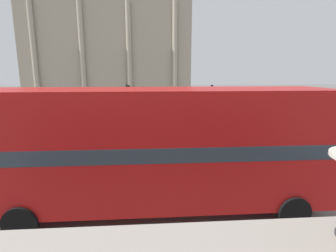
{
  "coord_description": "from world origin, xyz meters",
  "views": [
    {
      "loc": [
        -0.36,
        -2.18,
        4.74
      ],
      "look_at": [
        0.97,
        15.77,
        1.04
      ],
      "focal_mm": 28.0,
      "sensor_mm": 36.0,
      "label": 1
    }
  ],
  "objects": [
    {
      "name": "double_decker_bus",
      "position": [
        -0.0,
        6.08,
        2.36
      ],
      "size": [
        10.95,
        2.62,
        4.24
      ],
      "rotation": [
        0.0,
        0.0,
        -0.13
      ],
      "color": "black",
      "rests_on": "ground_plane"
    },
    {
      "name": "pedestrian_blue",
      "position": [
        5.02,
        10.23,
        1.01
      ],
      "size": [
        0.32,
        0.32,
        1.75
      ],
      "rotation": [
        0.0,
        0.0,
        1.41
      ],
      "color": "#282B33",
      "rests_on": "ground_plane"
    },
    {
      "name": "traffic_light_mid",
      "position": [
        -2.08,
        19.5,
        2.49
      ],
      "size": [
        0.42,
        0.24,
        3.82
      ],
      "color": "black",
      "rests_on": "ground_plane"
    },
    {
      "name": "car_maroon",
      "position": [
        7.05,
        24.4,
        0.7
      ],
      "size": [
        4.2,
        1.93,
        1.35
      ],
      "rotation": [
        0.0,
        0.0,
        0.63
      ],
      "color": "black",
      "rests_on": "ground_plane"
    },
    {
      "name": "pedestrian_yellow",
      "position": [
        -6.98,
        22.68,
        0.95
      ],
      "size": [
        0.32,
        0.32,
        1.65
      ],
      "rotation": [
        0.0,
        0.0,
        5.08
      ],
      "color": "#282B33",
      "rests_on": "ground_plane"
    },
    {
      "name": "pedestrian_olive",
      "position": [
        10.96,
        21.39,
        0.96
      ],
      "size": [
        0.32,
        0.32,
        1.67
      ],
      "rotation": [
        0.0,
        0.0,
        1.6
      ],
      "color": "#282B33",
      "rests_on": "ground_plane"
    },
    {
      "name": "traffic_light_near",
      "position": [
        2.85,
        10.73,
        2.68
      ],
      "size": [
        0.42,
        0.24,
        4.14
      ],
      "color": "black",
      "rests_on": "ground_plane"
    },
    {
      "name": "car_silver",
      "position": [
        4.9,
        21.91,
        0.7
      ],
      "size": [
        4.2,
        1.93,
        1.35
      ],
      "rotation": [
        0.0,
        0.0,
        3.31
      ],
      "color": "black",
      "rests_on": "ground_plane"
    },
    {
      "name": "plaza_building_left",
      "position": [
        -7.78,
        54.45,
        10.19
      ],
      "size": [
        31.16,
        17.03,
        20.37
      ],
      "color": "#A39984",
      "rests_on": "ground_plane"
    }
  ]
}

